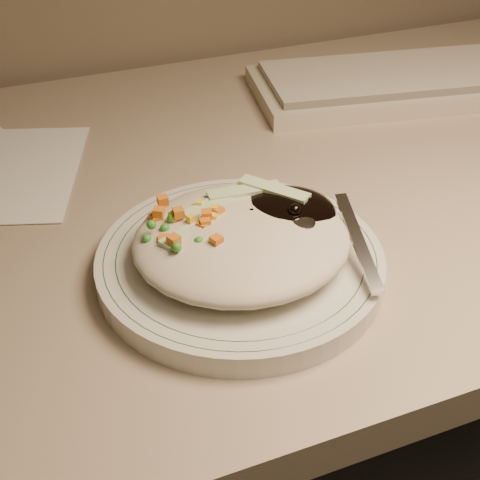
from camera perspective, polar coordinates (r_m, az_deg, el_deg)
name	(u,v)px	position (r m, az deg, el deg)	size (l,w,h in m)	color
desk	(238,311)	(0.87, -0.21, -6.06)	(1.40, 0.70, 0.74)	gray
plate	(240,263)	(0.60, 0.00, -2.00)	(0.26, 0.26, 0.02)	silver
plate_rim	(240,254)	(0.59, 0.00, -1.24)	(0.24, 0.24, 0.00)	#144723
meal	(245,234)	(0.58, 0.42, 0.50)	(0.20, 0.19, 0.05)	#B9AF96
keyboard	(424,80)	(0.98, 15.45, 13.03)	(0.49, 0.25, 0.03)	#B6AE95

